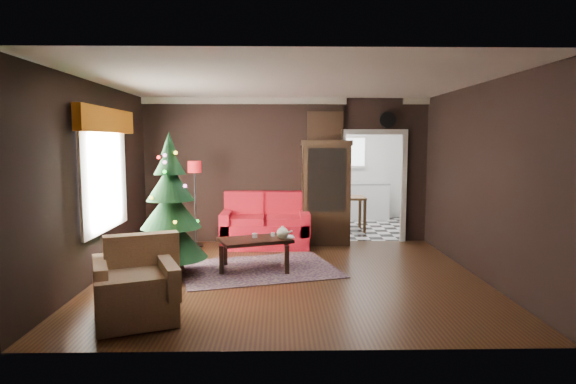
{
  "coord_description": "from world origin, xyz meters",
  "views": [
    {
      "loc": [
        -0.16,
        -6.85,
        1.96
      ],
      "look_at": [
        0.0,
        0.9,
        1.15
      ],
      "focal_mm": 30.0,
      "sensor_mm": 36.0,
      "label": 1
    }
  ],
  "objects_px": {
    "floor_lamp": "(195,204)",
    "coffee_table": "(255,254)",
    "loveseat": "(265,220)",
    "wall_clock": "(388,120)",
    "kitchen_table": "(348,213)",
    "curio_cabinet": "(326,195)",
    "teapot": "(283,233)",
    "armchair": "(134,280)",
    "christmas_tree": "(171,205)"
  },
  "relations": [
    {
      "from": "loveseat",
      "to": "teapot",
      "type": "height_order",
      "value": "loveseat"
    },
    {
      "from": "loveseat",
      "to": "wall_clock",
      "type": "height_order",
      "value": "wall_clock"
    },
    {
      "from": "christmas_tree",
      "to": "teapot",
      "type": "height_order",
      "value": "christmas_tree"
    },
    {
      "from": "curio_cabinet",
      "to": "christmas_tree",
      "type": "height_order",
      "value": "christmas_tree"
    },
    {
      "from": "kitchen_table",
      "to": "armchair",
      "type": "bearing_deg",
      "value": -120.06
    },
    {
      "from": "christmas_tree",
      "to": "wall_clock",
      "type": "bearing_deg",
      "value": 33.06
    },
    {
      "from": "loveseat",
      "to": "wall_clock",
      "type": "bearing_deg",
      "value": 9.66
    },
    {
      "from": "armchair",
      "to": "kitchen_table",
      "type": "bearing_deg",
      "value": 37.94
    },
    {
      "from": "teapot",
      "to": "coffee_table",
      "type": "bearing_deg",
      "value": 175.86
    },
    {
      "from": "coffee_table",
      "to": "kitchen_table",
      "type": "bearing_deg",
      "value": 59.91
    },
    {
      "from": "floor_lamp",
      "to": "armchair",
      "type": "bearing_deg",
      "value": -90.91
    },
    {
      "from": "floor_lamp",
      "to": "coffee_table",
      "type": "xyz_separation_m",
      "value": [
        1.16,
        -1.48,
        -0.58
      ]
    },
    {
      "from": "loveseat",
      "to": "teapot",
      "type": "xyz_separation_m",
      "value": [
        0.31,
        -1.68,
        0.08
      ]
    },
    {
      "from": "wall_clock",
      "to": "coffee_table",
      "type": "bearing_deg",
      "value": -140.19
    },
    {
      "from": "floor_lamp",
      "to": "kitchen_table",
      "type": "height_order",
      "value": "floor_lamp"
    },
    {
      "from": "curio_cabinet",
      "to": "wall_clock",
      "type": "xyz_separation_m",
      "value": [
        1.2,
        0.18,
        1.43
      ]
    },
    {
      "from": "curio_cabinet",
      "to": "floor_lamp",
      "type": "relative_size",
      "value": 1.21
    },
    {
      "from": "armchair",
      "to": "christmas_tree",
      "type": "bearing_deg",
      "value": 67.49
    },
    {
      "from": "coffee_table",
      "to": "kitchen_table",
      "type": "relative_size",
      "value": 1.4
    },
    {
      "from": "loveseat",
      "to": "curio_cabinet",
      "type": "height_order",
      "value": "curio_cabinet"
    },
    {
      "from": "christmas_tree",
      "to": "wall_clock",
      "type": "height_order",
      "value": "wall_clock"
    },
    {
      "from": "floor_lamp",
      "to": "coffee_table",
      "type": "bearing_deg",
      "value": -51.87
    },
    {
      "from": "armchair",
      "to": "wall_clock",
      "type": "relative_size",
      "value": 2.8
    },
    {
      "from": "curio_cabinet",
      "to": "christmas_tree",
      "type": "distance_m",
      "value": 3.31
    },
    {
      "from": "armchair",
      "to": "loveseat",
      "type": "bearing_deg",
      "value": 48.51
    },
    {
      "from": "floor_lamp",
      "to": "wall_clock",
      "type": "relative_size",
      "value": 4.9
    },
    {
      "from": "teapot",
      "to": "wall_clock",
      "type": "bearing_deg",
      "value": 45.57
    },
    {
      "from": "coffee_table",
      "to": "wall_clock",
      "type": "xyz_separation_m",
      "value": [
        2.46,
        2.05,
        2.13
      ]
    },
    {
      "from": "armchair",
      "to": "wall_clock",
      "type": "distance_m",
      "value": 5.88
    },
    {
      "from": "coffee_table",
      "to": "kitchen_table",
      "type": "distance_m",
      "value": 3.82
    },
    {
      "from": "teapot",
      "to": "loveseat",
      "type": "bearing_deg",
      "value": 100.32
    },
    {
      "from": "christmas_tree",
      "to": "loveseat",
      "type": "bearing_deg",
      "value": 56.5
    },
    {
      "from": "teapot",
      "to": "floor_lamp",
      "type": "bearing_deg",
      "value": 136.36
    },
    {
      "from": "floor_lamp",
      "to": "armchair",
      "type": "height_order",
      "value": "floor_lamp"
    },
    {
      "from": "loveseat",
      "to": "teapot",
      "type": "bearing_deg",
      "value": -79.68
    },
    {
      "from": "teapot",
      "to": "wall_clock",
      "type": "distance_m",
      "value": 3.43
    },
    {
      "from": "wall_clock",
      "to": "kitchen_table",
      "type": "distance_m",
      "value": 2.43
    },
    {
      "from": "curio_cabinet",
      "to": "coffee_table",
      "type": "height_order",
      "value": "curio_cabinet"
    },
    {
      "from": "coffee_table",
      "to": "kitchen_table",
      "type": "xyz_separation_m",
      "value": [
        1.91,
        3.3,
        0.13
      ]
    },
    {
      "from": "floor_lamp",
      "to": "teapot",
      "type": "relative_size",
      "value": 7.67
    },
    {
      "from": "kitchen_table",
      "to": "teapot",
      "type": "bearing_deg",
      "value": -114.12
    },
    {
      "from": "curio_cabinet",
      "to": "kitchen_table",
      "type": "height_order",
      "value": "curio_cabinet"
    },
    {
      "from": "loveseat",
      "to": "coffee_table",
      "type": "xyz_separation_m",
      "value": [
        -0.11,
        -1.65,
        -0.25
      ]
    },
    {
      "from": "wall_clock",
      "to": "armchair",
      "type": "bearing_deg",
      "value": -131.51
    },
    {
      "from": "armchair",
      "to": "coffee_table",
      "type": "relative_size",
      "value": 0.85
    },
    {
      "from": "christmas_tree",
      "to": "kitchen_table",
      "type": "bearing_deg",
      "value": 49.41
    },
    {
      "from": "armchair",
      "to": "coffee_table",
      "type": "height_order",
      "value": "armchair"
    },
    {
      "from": "floor_lamp",
      "to": "christmas_tree",
      "type": "bearing_deg",
      "value": -91.31
    },
    {
      "from": "coffee_table",
      "to": "teapot",
      "type": "xyz_separation_m",
      "value": [
        0.42,
        -0.03,
        0.33
      ]
    },
    {
      "from": "christmas_tree",
      "to": "teapot",
      "type": "distance_m",
      "value": 1.71
    }
  ]
}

